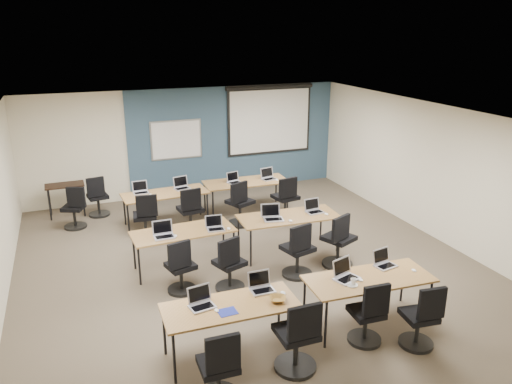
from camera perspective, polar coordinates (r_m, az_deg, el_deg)
name	(u,v)px	position (r m, az deg, el deg)	size (l,w,h in m)	color
floor	(250,267)	(9.11, -0.70, -8.53)	(8.00, 9.00, 0.02)	#6B6354
ceiling	(249,118)	(8.24, -0.77, 8.45)	(8.00, 9.00, 0.02)	white
wall_back	(188,142)	(12.74, -7.82, 5.66)	(8.00, 0.04, 2.70)	beige
wall_front	(419,343)	(5.03, 18.17, -16.11)	(8.00, 0.04, 2.70)	beige
wall_right	(437,173)	(10.59, 20.02, 2.08)	(0.04, 9.00, 2.70)	beige
blue_accent_panel	(235,139)	(13.05, -2.43, 6.12)	(5.50, 0.04, 2.70)	#3D5977
whiteboard	(176,140)	(12.59, -9.10, 5.91)	(1.28, 0.03, 0.98)	#A2ABB1
projector_screen	(270,116)	(13.22, 1.58, 8.65)	(2.40, 0.10, 1.82)	black
training_table_front_left	(231,308)	(6.58, -2.92, -13.15)	(1.75, 0.73, 0.73)	brown
training_table_front_right	(369,280)	(7.39, 12.77, -9.84)	(1.83, 0.76, 0.73)	brown
training_table_mid_left	(183,233)	(8.85, -8.32, -4.69)	(1.78, 0.74, 0.73)	brown
training_table_mid_right	(288,218)	(9.44, 3.73, -2.99)	(1.89, 0.79, 0.73)	olive
training_table_back_left	(165,195)	(10.89, -10.34, -0.32)	(1.81, 0.75, 0.73)	brown
training_table_back_right	(246,183)	(11.51, -1.14, 1.03)	(1.93, 0.80, 0.73)	brown
laptop_0	(201,302)	(6.55, -6.30, -12.33)	(0.32, 0.27, 0.24)	#B0B0B0
mouse_0	(217,310)	(6.45, -4.52, -13.33)	(0.05, 0.09, 0.03)	white
task_chair_0	(220,372)	(6.02, -4.19, -19.88)	(0.49, 0.49, 0.97)	black
laptop_1	(261,286)	(6.87, 0.60, -10.66)	(0.32, 0.27, 0.24)	silver
mouse_1	(283,293)	(6.80, 3.11, -11.46)	(0.06, 0.10, 0.04)	white
task_chair_1	(298,342)	(6.46, 4.80, -16.66)	(0.54, 0.54, 1.02)	black
laptop_2	(345,274)	(7.27, 10.14, -9.18)	(0.35, 0.30, 0.26)	#B5B5B6
mouse_2	(361,280)	(7.26, 11.86, -9.80)	(0.06, 0.10, 0.03)	white
task_chair_2	(368,318)	(7.10, 12.70, -13.86)	(0.47, 0.47, 0.95)	black
laptop_3	(384,262)	(7.75, 14.41, -7.73)	(0.31, 0.26, 0.24)	#B5B5B8
mouse_3	(414,270)	(7.72, 17.61, -8.54)	(0.06, 0.09, 0.03)	white
task_chair_3	(421,322)	(7.20, 18.37, -13.87)	(0.47, 0.47, 0.95)	black
laptop_4	(164,233)	(8.64, -10.52, -4.61)	(0.34, 0.29, 0.26)	#AAAAB3
mouse_4	(175,236)	(8.62, -9.20, -4.96)	(0.06, 0.10, 0.03)	white
task_chair_4	(181,271)	(8.20, -8.60, -8.89)	(0.47, 0.47, 0.96)	black
laptop_5	(215,226)	(8.82, -4.71, -3.88)	(0.30, 0.26, 0.23)	#B5B5B5
mouse_5	(229,229)	(8.81, -3.14, -4.19)	(0.06, 0.10, 0.04)	white
task_chair_5	(230,268)	(8.19, -3.04, -8.68)	(0.51, 0.49, 0.97)	black
laptop_6	(272,216)	(9.24, 1.87, -2.72)	(0.36, 0.30, 0.27)	#B3B3B9
mouse_6	(290,221)	(9.16, 3.96, -3.30)	(0.06, 0.10, 0.04)	white
task_chair_6	(298,254)	(8.63, 4.83, -7.11)	(0.54, 0.53, 1.01)	black
laptop_7	(314,209)	(9.65, 6.61, -1.93)	(0.32, 0.27, 0.24)	#A3A3B0
mouse_7	(326,214)	(9.55, 8.05, -2.52)	(0.07, 0.10, 0.04)	white
task_chair_7	(339,245)	(9.06, 9.42, -5.94)	(0.59, 0.56, 1.03)	black
laptop_8	(141,190)	(10.97, -13.06, 0.23)	(0.32, 0.27, 0.25)	silver
mouse_8	(150,195)	(10.78, -11.98, -0.29)	(0.06, 0.10, 0.03)	white
task_chair_8	(146,220)	(10.30, -12.49, -3.19)	(0.51, 0.51, 0.99)	black
laptop_9	(181,186)	(11.10, -8.51, 0.73)	(0.34, 0.29, 0.25)	#BBBBBB
mouse_9	(195,189)	(11.00, -6.99, 0.35)	(0.06, 0.09, 0.03)	white
task_chair_9	(191,214)	(10.47, -7.48, -2.51)	(0.53, 0.53, 1.01)	black
laptop_10	(234,180)	(11.41, -2.56, 1.38)	(0.30, 0.26, 0.23)	#AEAEAE
mouse_10	(244,184)	(11.27, -1.33, 0.94)	(0.06, 0.10, 0.04)	white
task_chair_10	(240,207)	(10.77, -1.86, -1.70)	(0.58, 0.55, 1.02)	black
laptop_11	(268,176)	(11.66, 1.41, 1.79)	(0.33, 0.28, 0.25)	silver
mouse_11	(277,180)	(11.56, 2.39, 1.38)	(0.06, 0.10, 0.04)	white
task_chair_11	(286,202)	(11.07, 3.43, -1.14)	(0.55, 0.55, 1.03)	black
blue_mousepad	(227,312)	(6.42, -3.28, -13.52)	(0.23, 0.19, 0.01)	navy
snack_bowl	(278,299)	(6.64, 2.48, -12.12)	(0.22, 0.22, 0.05)	brown
snack_plate	(352,285)	(7.12, 10.90, -10.37)	(0.17, 0.17, 0.01)	white
coffee_cup	(354,282)	(7.12, 11.09, -10.03)	(0.08, 0.08, 0.07)	white
utility_table	(65,189)	(12.03, -20.99, 0.33)	(0.84, 0.46, 0.75)	black
spare_chair_a	(98,200)	(11.85, -17.64, -0.85)	(0.47, 0.47, 0.96)	black
spare_chair_b	(75,211)	(11.29, -20.00, -2.05)	(0.50, 0.47, 0.96)	black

